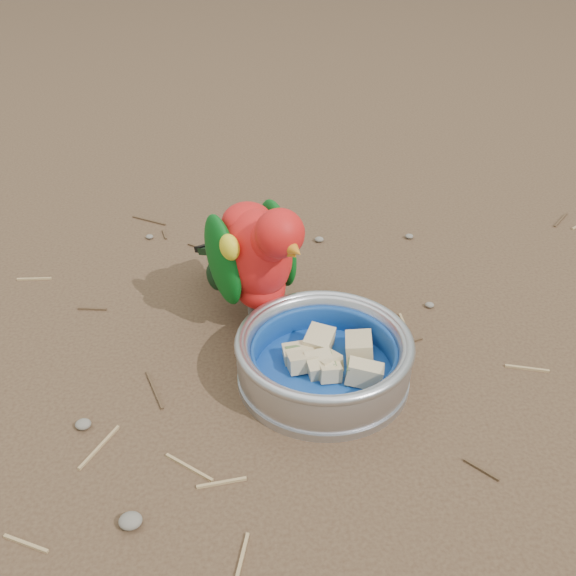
{
  "coord_description": "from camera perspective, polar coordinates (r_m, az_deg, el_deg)",
  "views": [
    {
      "loc": [
        -0.11,
        -0.63,
        0.51
      ],
      "look_at": [
        -0.07,
        0.02,
        0.08
      ],
      "focal_mm": 40.0,
      "sensor_mm": 36.0,
      "label": 1
    }
  ],
  "objects": [
    {
      "name": "bowl_wall",
      "position": [
        0.75,
        3.21,
        -5.92
      ],
      "size": [
        0.2,
        0.2,
        0.04
      ],
      "primitive_type": null,
      "color": "#B2B2BA",
      "rests_on": "food_bowl"
    },
    {
      "name": "ground_debris",
      "position": [
        0.82,
        5.78,
        -4.78
      ],
      "size": [
        0.9,
        0.8,
        0.01
      ],
      "primitive_type": null,
      "color": "tan",
      "rests_on": "ground"
    },
    {
      "name": "lory_parrot",
      "position": [
        0.81,
        -2.78,
        2.09
      ],
      "size": [
        0.2,
        0.25,
        0.18
      ],
      "primitive_type": null,
      "rotation": [
        0.0,
        0.0,
        -2.64
      ],
      "color": "red",
      "rests_on": "ground"
    },
    {
      "name": "ground",
      "position": [
        0.81,
        4.95,
        -5.49
      ],
      "size": [
        60.0,
        60.0,
        0.0
      ],
      "primitive_type": "plane",
      "color": "#4E3725"
    },
    {
      "name": "fruit_wedges",
      "position": [
        0.75,
        3.19,
        -6.34
      ],
      "size": [
        0.12,
        0.12,
        0.03
      ],
      "primitive_type": null,
      "color": "#D3B886",
      "rests_on": "food_bowl"
    },
    {
      "name": "food_bowl",
      "position": [
        0.76,
        3.14,
        -7.67
      ],
      "size": [
        0.2,
        0.2,
        0.02
      ],
      "primitive_type": "cylinder",
      "color": "#B2B2BA",
      "rests_on": "ground"
    }
  ]
}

